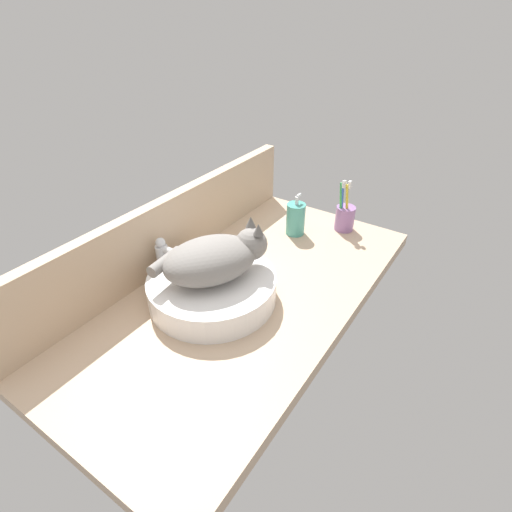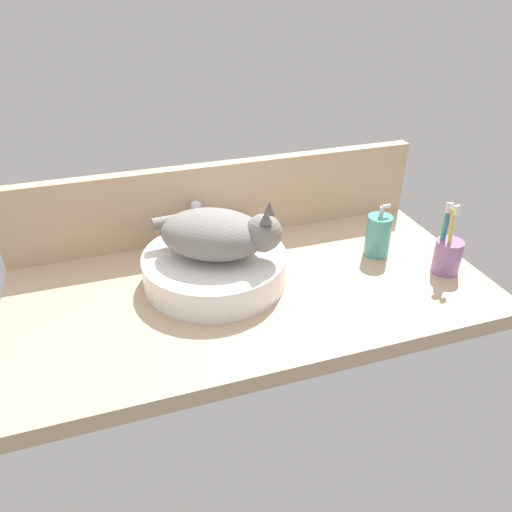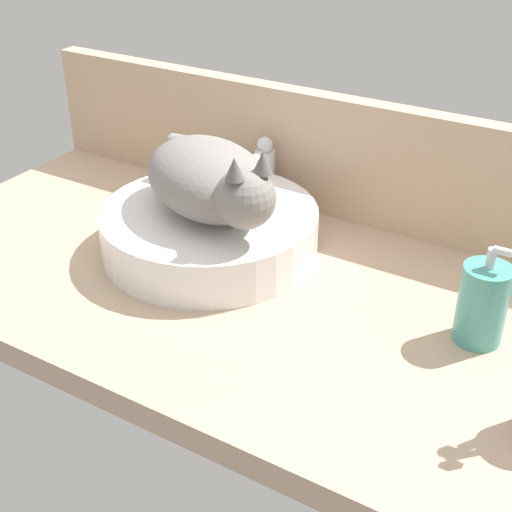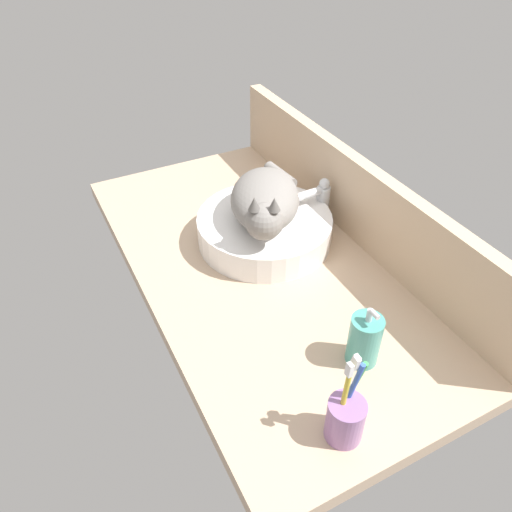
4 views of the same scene
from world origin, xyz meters
The scene contains 7 objects.
ground_plane centered at (0.00, 0.00, -2.00)cm, with size 114.27×58.93×4.00cm, color tan.
backsplash_panel centered at (0.00, 27.67, 10.63)cm, with size 114.27×3.60×21.27cm, color #CCAD8C.
sink_basin centered at (-7.59, 5.03, 3.69)cm, with size 34.71×34.71×7.39cm, color white.
cat centered at (-6.35, 4.44, 13.14)cm, with size 30.11×26.98×14.00cm.
faucet centered at (-7.85, 21.73, 7.30)cm, with size 3.60×11.82×13.60cm.
soap_dispenser centered at (36.28, 3.84, 5.67)cm, with size 6.45×6.45×14.44cm.
toothbrush_cup centered at (48.35, -9.07, 4.97)cm, with size 6.68×6.68×18.71cm.
Camera 1 is at (-71.63, -52.38, 71.07)cm, focal length 28.00 mm.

